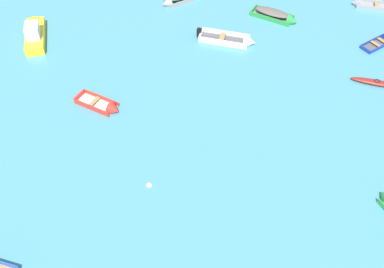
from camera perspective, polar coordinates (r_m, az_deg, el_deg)
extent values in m
cube|color=gray|center=(39.09, 10.69, 15.20)|extent=(3.43, 3.08, 0.10)
cube|color=#288C3D|center=(39.53, 11.07, 15.80)|extent=(2.86, 2.31, 0.40)
cube|color=#288C3D|center=(38.50, 10.35, 14.97)|extent=(2.86, 2.31, 0.40)
cube|color=#288C3D|center=(39.51, 8.22, 16.18)|extent=(0.87, 1.04, 0.40)
cone|color=#288C3D|center=(38.57, 13.36, 14.53)|extent=(1.40, 1.46, 1.21)
cube|color=#937047|center=(39.02, 10.47, 15.57)|extent=(1.00, 1.11, 0.03)
ellipsoid|color=#59514C|center=(38.84, 10.79, 15.80)|extent=(3.16, 2.85, 0.38)
cube|color=gray|center=(43.11, 23.27, 15.44)|extent=(3.22, 2.16, 0.10)
cube|color=gray|center=(42.54, 23.37, 15.21)|extent=(2.95, 1.28, 0.41)
cube|color=gray|center=(43.54, 23.30, 16.00)|extent=(2.95, 1.28, 0.41)
cone|color=gray|center=(42.75, 21.15, 16.13)|extent=(1.09, 1.30, 1.11)
cube|color=#937047|center=(43.03, 23.59, 15.65)|extent=(0.70, 1.08, 0.03)
cube|color=yellow|center=(37.86, -20.33, 12.26)|extent=(1.71, 4.64, 0.68)
cone|color=yellow|center=(39.82, -20.26, 14.22)|extent=(1.27, 0.98, 1.22)
cube|color=white|center=(37.04, -20.68, 12.88)|extent=(1.14, 1.70, 0.96)
cube|color=black|center=(37.55, -20.73, 13.73)|extent=(0.99, 0.19, 0.42)
cube|color=#4C4C51|center=(35.70, 4.40, 12.46)|extent=(3.98, 2.71, 0.13)
cube|color=white|center=(36.13, 4.64, 13.30)|extent=(3.65, 1.71, 0.52)
cube|color=white|center=(35.05, 4.18, 12.10)|extent=(3.65, 1.71, 0.52)
cube|color=white|center=(35.92, 1.24, 13.22)|extent=(0.66, 1.25, 0.52)
cone|color=white|center=(35.35, 7.76, 12.17)|extent=(1.36, 1.54, 1.28)
cube|color=#937047|center=(35.56, 4.09, 12.90)|extent=(0.87, 1.26, 0.03)
cube|color=black|center=(35.85, 0.98, 13.50)|extent=(0.48, 0.46, 0.73)
cube|color=#4C4C51|center=(38.20, 23.54, 10.93)|extent=(2.78, 1.94, 0.07)
cube|color=navy|center=(38.35, 23.03, 11.47)|extent=(2.52, 1.20, 0.29)
cube|color=navy|center=(37.95, 24.15, 10.65)|extent=(2.52, 1.20, 0.29)
cube|color=navy|center=(37.14, 22.27, 10.47)|extent=(0.50, 0.93, 0.29)
cube|color=#937047|center=(38.01, 23.48, 11.07)|extent=(0.63, 0.93, 0.03)
cube|color=#937047|center=(38.60, 24.22, 11.40)|extent=(0.63, 0.93, 0.03)
cube|color=beige|center=(30.54, -12.70, 3.90)|extent=(2.90, 2.56, 0.10)
cube|color=red|center=(30.73, -12.12, 4.77)|extent=(2.39, 1.85, 0.42)
cube|color=red|center=(30.14, -13.39, 3.44)|extent=(2.39, 1.85, 0.42)
cube|color=red|center=(31.23, -14.90, 4.96)|extent=(0.77, 0.96, 0.42)
cone|color=red|center=(29.64, -10.40, 3.21)|extent=(1.20, 1.28, 1.09)
cube|color=#937047|center=(30.46, -13.01, 4.32)|extent=(0.86, 1.00, 0.03)
ellipsoid|color=maroon|center=(34.13, 23.57, 6.35)|extent=(3.59, 2.15, 0.33)
torus|color=black|center=(34.04, 23.64, 6.54)|extent=(0.60, 0.60, 0.07)
cone|color=#288C3D|center=(27.08, 24.48, -7.61)|extent=(1.14, 0.89, 1.01)
cube|color=gray|center=(40.84, -1.39, 17.54)|extent=(3.21, 2.18, 0.09)
cube|color=gray|center=(40.32, -0.93, 17.34)|extent=(2.93, 1.25, 0.37)
cone|color=gray|center=(40.09, -3.49, 17.10)|extent=(1.10, 1.35, 1.16)
sphere|color=silver|center=(25.49, -5.78, -6.88)|extent=(0.34, 0.34, 0.34)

